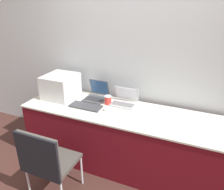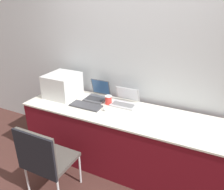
{
  "view_description": "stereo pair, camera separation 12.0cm",
  "coord_description": "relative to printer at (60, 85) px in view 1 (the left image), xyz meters",
  "views": [
    {
      "loc": [
        0.83,
        -1.87,
        2.05
      ],
      "look_at": [
        -0.13,
        0.39,
        0.97
      ],
      "focal_mm": 35.0,
      "sensor_mm": 36.0,
      "label": 1
    },
    {
      "loc": [
        0.94,
        -1.82,
        2.05
      ],
      "look_at": [
        -0.13,
        0.39,
        0.97
      ],
      "focal_mm": 35.0,
      "sensor_mm": 36.0,
      "label": 2
    }
  ],
  "objects": [
    {
      "name": "printer",
      "position": [
        0.0,
        0.0,
        0.0
      ],
      "size": [
        0.4,
        0.44,
        0.32
      ],
      "color": "silver",
      "rests_on": "table"
    },
    {
      "name": "mouse",
      "position": [
        0.74,
        -0.14,
        -0.15
      ],
      "size": [
        0.06,
        0.05,
        0.04
      ],
      "color": "silver",
      "rests_on": "table"
    },
    {
      "name": "laptop_right",
      "position": [
        0.89,
        0.14,
        -0.13
      ],
      "size": [
        0.32,
        0.28,
        0.21
      ],
      "color": "#B7B7BC",
      "rests_on": "table"
    },
    {
      "name": "chair",
      "position": [
        0.42,
        -0.93,
        -0.42
      ],
      "size": [
        0.5,
        0.45,
        0.88
      ],
      "color": "#4C4742",
      "rests_on": "ground_plane"
    },
    {
      "name": "coffee_cup",
      "position": [
        0.7,
        0.05,
        -0.11
      ],
      "size": [
        0.09,
        0.09,
        0.11
      ],
      "color": "red",
      "rests_on": "table"
    },
    {
      "name": "ground_plane",
      "position": [
        0.93,
        -0.43,
        -0.96
      ],
      "size": [
        14.0,
        14.0,
        0.0
      ],
      "primitive_type": "plane",
      "color": "#472823"
    },
    {
      "name": "table",
      "position": [
        0.93,
        -0.08,
        -0.57
      ],
      "size": [
        2.52,
        0.73,
        0.79
      ],
      "color": "maroon",
      "rests_on": "ground_plane"
    },
    {
      "name": "laptop_left",
      "position": [
        0.48,
        0.14,
        -0.12
      ],
      "size": [
        0.28,
        0.31,
        0.25
      ],
      "color": "#4C4C51",
      "rests_on": "table"
    },
    {
      "name": "external_keyboard",
      "position": [
        0.47,
        -0.15,
        -0.16
      ],
      "size": [
        0.41,
        0.18,
        0.02
      ],
      "color": "#3D3D42",
      "rests_on": "table"
    },
    {
      "name": "wall_back",
      "position": [
        0.93,
        0.38,
        0.34
      ],
      "size": [
        8.0,
        0.05,
        2.6
      ],
      "color": "silver",
      "rests_on": "ground_plane"
    }
  ]
}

